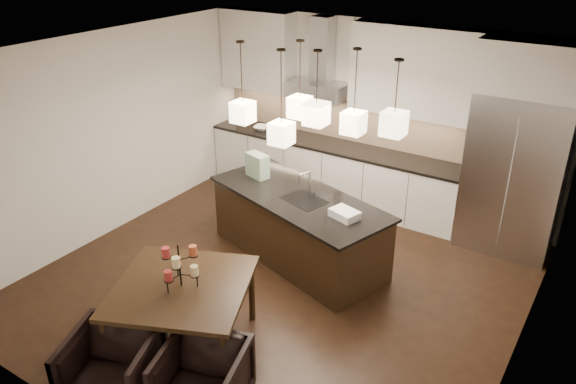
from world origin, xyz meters
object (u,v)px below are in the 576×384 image
Objects in this scene: refrigerator at (514,174)px; armchair_right at (203,381)px; dining_table at (185,317)px; armchair_left at (113,368)px; island_body at (298,228)px.

refrigerator is 4.76m from armchair_right.
refrigerator reaches higher than dining_table.
dining_table reaches higher than armchair_right.
island_body is at bearing 66.08° from armchair_left.
island_body reaches higher than dining_table.
dining_table is 0.90m from armchair_right.
armchair_right is (0.71, -0.55, -0.05)m from dining_table.
dining_table is 0.89m from armchair_left.
dining_table is 1.64× the size of armchair_left.
island_body is at bearing -141.59° from refrigerator.
armchair_left is at bearing -118.23° from dining_table.
refrigerator is at bearing 55.20° from island_body.
refrigerator is at bearing 42.26° from armchair_left.
dining_table is at bearing 125.76° from armchair_right.
armchair_left is (-0.07, -0.89, -0.03)m from dining_table.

